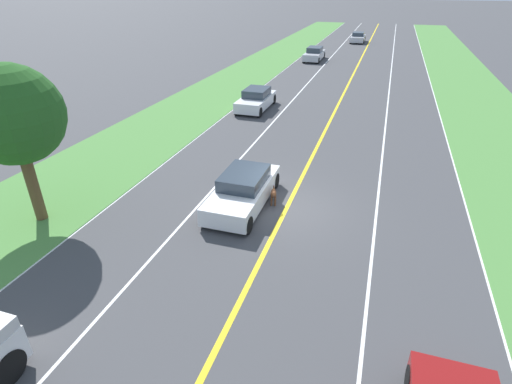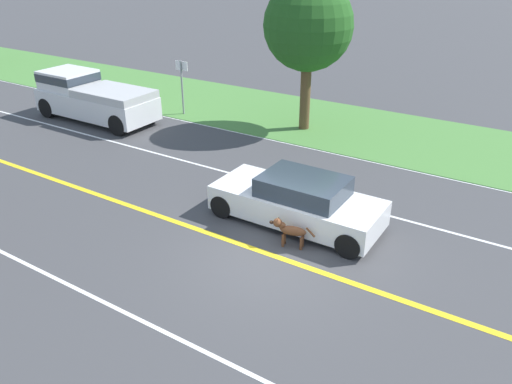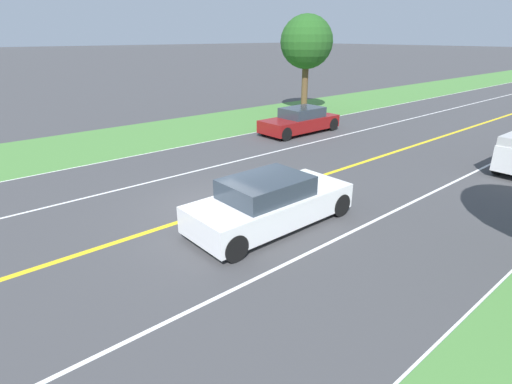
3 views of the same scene
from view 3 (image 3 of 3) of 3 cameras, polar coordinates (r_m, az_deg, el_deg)
The scene contains 11 objects.
ground_plane at distance 12.06m, azimuth -4.79°, elevation -2.27°, with size 400.00×400.00×0.00m, color #424244.
centre_divider_line at distance 12.06m, azimuth -4.79°, elevation -2.25°, with size 0.18×160.00×0.01m, color yellow.
lane_edge_line_right at distance 8.27m, azimuth 26.68°, elevation -17.04°, with size 0.14×160.00×0.01m, color white.
lane_edge_line_left at distance 17.90m, azimuth -18.16°, elevation 4.73°, with size 0.14×160.00×0.01m, color white.
lane_dash_same_dir at distance 9.73m, azimuth 7.60°, elevation -8.56°, with size 0.10×160.00×0.01m, color white.
lane_dash_oncoming at distance 14.86m, azimuth -12.78°, elevation 1.93°, with size 0.10×160.00×0.01m, color white.
grass_verge_left at distance 20.63m, azimuth -21.51°, elevation 6.46°, with size 6.00×160.00×0.03m, color #4C843D.
ego_car at distance 10.70m, azimuth 1.99°, elevation -1.56°, with size 1.90×4.67×1.40m.
dog at distance 11.38m, azimuth -3.44°, elevation -1.16°, with size 0.43×1.18×0.77m.
oncoming_car at distance 21.50m, azimuth 6.31°, elevation 10.05°, with size 1.80×4.46×1.32m.
roadside_tree_left_near at distance 27.30m, azimuth 7.24°, elevation 20.44°, with size 3.34×3.34×6.12m.
Camera 3 is at (9.00, -6.39, 4.85)m, focal length 28.00 mm.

